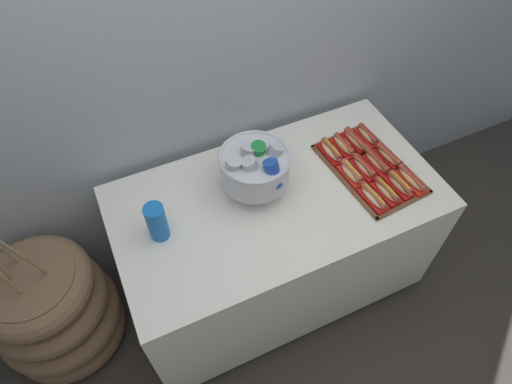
{
  "coord_description": "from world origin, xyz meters",
  "views": [
    {
      "loc": [
        -0.61,
        -1.09,
        2.39
      ],
      "look_at": [
        -0.08,
        0.06,
        0.8
      ],
      "focal_mm": 30.84,
      "sensor_mm": 36.0,
      "label": 1
    }
  ],
  "objects_px": {
    "serving_tray": "(369,169)",
    "hot_dog_1": "(386,191)",
    "floor_vase": "(54,309)",
    "hot_dog_5": "(364,167)",
    "hot_dog_10": "(356,140)",
    "punch_bowl": "(255,167)",
    "hot_dog_9": "(344,146)",
    "hot_dog_3": "(411,179)",
    "buffet_table": "(275,239)",
    "hot_dog_8": "(331,151)",
    "hot_dog_7": "(389,156)",
    "hot_dog_4": "(351,173)",
    "hot_dog_0": "(373,198)",
    "cup_stack": "(157,222)",
    "hot_dog_6": "(376,162)",
    "hot_dog_11": "(367,135)",
    "hot_dog_2": "(399,184)"
  },
  "relations": [
    {
      "from": "buffet_table",
      "to": "hot_dog_8",
      "type": "xyz_separation_m",
      "value": [
        0.35,
        0.12,
        0.41
      ]
    },
    {
      "from": "hot_dog_5",
      "to": "hot_dog_7",
      "type": "relative_size",
      "value": 0.95
    },
    {
      "from": "hot_dog_10",
      "to": "hot_dog_9",
      "type": "bearing_deg",
      "value": -175.62
    },
    {
      "from": "floor_vase",
      "to": "hot_dog_7",
      "type": "height_order",
      "value": "floor_vase"
    },
    {
      "from": "hot_dog_2",
      "to": "hot_dog_10",
      "type": "height_order",
      "value": "hot_dog_2"
    },
    {
      "from": "hot_dog_7",
      "to": "punch_bowl",
      "type": "relative_size",
      "value": 0.53
    },
    {
      "from": "hot_dog_0",
      "to": "hot_dog_9",
      "type": "bearing_deg",
      "value": 81.58
    },
    {
      "from": "hot_dog_6",
      "to": "hot_dog_0",
      "type": "bearing_deg",
      "value": -127.89
    },
    {
      "from": "hot_dog_3",
      "to": "hot_dog_9",
      "type": "distance_m",
      "value": 0.36
    },
    {
      "from": "hot_dog_9",
      "to": "hot_dog_11",
      "type": "xyz_separation_m",
      "value": [
        0.15,
        0.01,
        -0.0
      ]
    },
    {
      "from": "buffet_table",
      "to": "hot_dog_3",
      "type": "xyz_separation_m",
      "value": [
        0.6,
        -0.2,
        0.41
      ]
    },
    {
      "from": "punch_bowl",
      "to": "buffet_table",
      "type": "bearing_deg",
      "value": -46.53
    },
    {
      "from": "buffet_table",
      "to": "punch_bowl",
      "type": "relative_size",
      "value": 4.8
    },
    {
      "from": "serving_tray",
      "to": "hot_dog_3",
      "type": "relative_size",
      "value": 2.94
    },
    {
      "from": "hot_dog_0",
      "to": "hot_dog_6",
      "type": "distance_m",
      "value": 0.22
    },
    {
      "from": "hot_dog_0",
      "to": "hot_dog_5",
      "type": "distance_m",
      "value": 0.18
    },
    {
      "from": "hot_dog_10",
      "to": "hot_dog_8",
      "type": "bearing_deg",
      "value": -175.62
    },
    {
      "from": "hot_dog_8",
      "to": "hot_dog_10",
      "type": "xyz_separation_m",
      "value": [
        0.15,
        0.01,
        -0.0
      ]
    },
    {
      "from": "buffet_table",
      "to": "hot_dog_0",
      "type": "bearing_deg",
      "value": -29.45
    },
    {
      "from": "serving_tray",
      "to": "hot_dog_7",
      "type": "height_order",
      "value": "hot_dog_7"
    },
    {
      "from": "hot_dog_5",
      "to": "punch_bowl",
      "type": "height_order",
      "value": "punch_bowl"
    },
    {
      "from": "buffet_table",
      "to": "cup_stack",
      "type": "distance_m",
      "value": 0.73
    },
    {
      "from": "hot_dog_1",
      "to": "hot_dog_5",
      "type": "relative_size",
      "value": 1.0
    },
    {
      "from": "buffet_table",
      "to": "hot_dog_2",
      "type": "relative_size",
      "value": 9.58
    },
    {
      "from": "hot_dog_10",
      "to": "punch_bowl",
      "type": "bearing_deg",
      "value": -175.42
    },
    {
      "from": "serving_tray",
      "to": "hot_dog_4",
      "type": "relative_size",
      "value": 3.46
    },
    {
      "from": "serving_tray",
      "to": "hot_dog_6",
      "type": "bearing_deg",
      "value": 4.38
    },
    {
      "from": "hot_dog_9",
      "to": "hot_dog_10",
      "type": "distance_m",
      "value": 0.08
    },
    {
      "from": "hot_dog_6",
      "to": "hot_dog_4",
      "type": "bearing_deg",
      "value": -175.62
    },
    {
      "from": "floor_vase",
      "to": "hot_dog_5",
      "type": "distance_m",
      "value": 1.68
    },
    {
      "from": "serving_tray",
      "to": "punch_bowl",
      "type": "height_order",
      "value": "punch_bowl"
    },
    {
      "from": "buffet_table",
      "to": "hot_dog_0",
      "type": "xyz_separation_m",
      "value": [
        0.38,
        -0.21,
        0.41
      ]
    },
    {
      "from": "serving_tray",
      "to": "hot_dog_4",
      "type": "distance_m",
      "value": 0.12
    },
    {
      "from": "hot_dog_2",
      "to": "hot_dog_11",
      "type": "bearing_deg",
      "value": 81.58
    },
    {
      "from": "floor_vase",
      "to": "hot_dog_4",
      "type": "height_order",
      "value": "floor_vase"
    },
    {
      "from": "hot_dog_2",
      "to": "hot_dog_4",
      "type": "bearing_deg",
      "value": 136.65
    },
    {
      "from": "hot_dog_9",
      "to": "hot_dog_4",
      "type": "bearing_deg",
      "value": -110.06
    },
    {
      "from": "cup_stack",
      "to": "hot_dog_7",
      "type": "bearing_deg",
      "value": -2.68
    },
    {
      "from": "floor_vase",
      "to": "hot_dog_7",
      "type": "relative_size",
      "value": 7.04
    },
    {
      "from": "floor_vase",
      "to": "hot_dog_4",
      "type": "bearing_deg",
      "value": -7.54
    },
    {
      "from": "hot_dog_0",
      "to": "hot_dog_7",
      "type": "height_order",
      "value": "hot_dog_7"
    },
    {
      "from": "buffet_table",
      "to": "punch_bowl",
      "type": "xyz_separation_m",
      "value": [
        -0.08,
        0.08,
        0.53
      ]
    },
    {
      "from": "hot_dog_7",
      "to": "hot_dog_11",
      "type": "relative_size",
      "value": 1.09
    },
    {
      "from": "serving_tray",
      "to": "hot_dog_1",
      "type": "xyz_separation_m",
      "value": [
        -0.02,
        -0.17,
        0.03
      ]
    },
    {
      "from": "floor_vase",
      "to": "hot_dog_5",
      "type": "bearing_deg",
      "value": -6.98
    },
    {
      "from": "hot_dog_6",
      "to": "hot_dog_7",
      "type": "xyz_separation_m",
      "value": [
        0.07,
        0.01,
        -0.0
      ]
    },
    {
      "from": "hot_dog_4",
      "to": "hot_dog_8",
      "type": "xyz_separation_m",
      "value": [
        -0.01,
        0.16,
        -0.0
      ]
    },
    {
      "from": "hot_dog_3",
      "to": "hot_dog_4",
      "type": "relative_size",
      "value": 1.18
    },
    {
      "from": "serving_tray",
      "to": "punch_bowl",
      "type": "bearing_deg",
      "value": 167.66
    },
    {
      "from": "serving_tray",
      "to": "punch_bowl",
      "type": "relative_size",
      "value": 1.72
    }
  ]
}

